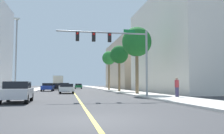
{
  "coord_description": "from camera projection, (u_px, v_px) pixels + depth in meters",
  "views": [
    {
      "loc": [
        -0.93,
        -8.68,
        1.35
      ],
      "look_at": [
        4.42,
        19.73,
        3.38
      ],
      "focal_mm": 37.74,
      "sensor_mm": 36.0,
      "label": 1
    }
  ],
  "objects": [
    {
      "name": "ground",
      "position": [
        72.0,
        90.0,
        49.76
      ],
      "size": [
        192.0,
        192.0,
        0.0
      ],
      "primitive_type": "plane",
      "color": "#38383A"
    },
    {
      "name": "sidewalk_left",
      "position": [
        33.0,
        90.0,
        48.31
      ],
      "size": [
        3.81,
        168.0,
        0.15
      ],
      "primitive_type": "cube",
      "color": "beige",
      "rests_on": "ground"
    },
    {
      "name": "sidewalk_right",
      "position": [
        109.0,
        89.0,
        51.23
      ],
      "size": [
        3.81,
        168.0,
        0.15
      ],
      "primitive_type": "cube",
      "color": "beige",
      "rests_on": "ground"
    },
    {
      "name": "lane_marking_center",
      "position": [
        72.0,
        90.0,
        49.76
      ],
      "size": [
        0.16,
        144.0,
        0.01
      ],
      "primitive_type": "cube",
      "color": "yellow",
      "rests_on": "ground"
    },
    {
      "name": "building_right_near",
      "position": [
        197.0,
        46.0,
        37.32
      ],
      "size": [
        15.38,
        22.77,
        14.61
      ],
      "primitive_type": "cube",
      "color": "silver",
      "rests_on": "ground"
    },
    {
      "name": "building_right_far",
      "position": [
        140.0,
        66.0,
        66.59
      ],
      "size": [
        15.27,
        26.51,
        12.85
      ],
      "primitive_type": "cube",
      "color": "tan",
      "rests_on": "ground"
    },
    {
      "name": "traffic_signal_mast",
      "position": [
        118.0,
        46.0,
        21.95
      ],
      "size": [
        8.55,
        0.36,
        6.31
      ],
      "color": "gray",
      "rests_on": "sidewalk_right"
    },
    {
      "name": "street_lamp",
      "position": [
        16.0,
        52.0,
        25.73
      ],
      "size": [
        0.56,
        0.28,
        8.45
      ],
      "color": "gray",
      "rests_on": "sidewalk_left"
    },
    {
      "name": "palm_near",
      "position": [
        137.0,
        42.0,
        28.59
      ],
      "size": [
        3.59,
        3.59,
        8.07
      ],
      "color": "brown",
      "rests_on": "sidewalk_right"
    },
    {
      "name": "palm_mid",
      "position": [
        119.0,
        55.0,
        37.24
      ],
      "size": [
        2.88,
        2.88,
        7.23
      ],
      "color": "brown",
      "rests_on": "sidewalk_right"
    },
    {
      "name": "palm_far",
      "position": [
        109.0,
        59.0,
        45.98
      ],
      "size": [
        2.65,
        2.65,
        7.53
      ],
      "color": "brown",
      "rests_on": "sidewalk_right"
    },
    {
      "name": "car_silver",
      "position": [
        17.0,
        92.0,
        16.66
      ],
      "size": [
        2.0,
        3.99,
        1.49
      ],
      "rotation": [
        0.0,
        0.0,
        3.18
      ],
      "color": "#BCBCC1",
      "rests_on": "ground"
    },
    {
      "name": "car_white",
      "position": [
        67.0,
        88.0,
        32.24
      ],
      "size": [
        1.96,
        4.24,
        1.32
      ],
      "rotation": [
        0.0,
        0.0,
        0.0
      ],
      "color": "white",
      "rests_on": "ground"
    },
    {
      "name": "car_black",
      "position": [
        57.0,
        86.0,
        49.4
      ],
      "size": [
        1.99,
        4.45,
        1.41
      ],
      "rotation": [
        0.0,
        0.0,
        0.04
      ],
      "color": "black",
      "rests_on": "ground"
    },
    {
      "name": "car_gray",
      "position": [
        65.0,
        87.0,
        40.72
      ],
      "size": [
        1.91,
        4.49,
        1.46
      ],
      "rotation": [
        0.0,
        0.0,
        -0.04
      ],
      "color": "slate",
      "rests_on": "ground"
    },
    {
      "name": "car_blue",
      "position": [
        48.0,
        87.0,
        41.31
      ],
      "size": [
        2.09,
        3.94,
        1.42
      ],
      "rotation": [
        0.0,
        0.0,
        3.1
      ],
      "color": "#1E389E",
      "rests_on": "ground"
    },
    {
      "name": "car_green",
      "position": [
        78.0,
        86.0,
        60.43
      ],
      "size": [
        1.98,
        4.21,
        1.32
      ],
      "rotation": [
        0.0,
        0.0,
        -0.04
      ],
      "color": "#196638",
      "rests_on": "ground"
    },
    {
      "name": "delivery_truck",
      "position": [
        58.0,
        82.0,
        59.92
      ],
      "size": [
        2.61,
        7.38,
        3.25
      ],
      "rotation": [
        0.0,
        0.0,
        0.03
      ],
      "color": "#194799",
      "rests_on": "ground"
    },
    {
      "name": "pedestrian",
      "position": [
        177.0,
        87.0,
        21.35
      ],
      "size": [
        0.38,
        0.38,
        1.75
      ],
      "rotation": [
        0.0,
        0.0,
        5.74
      ],
      "color": "#3F3859",
      "rests_on": "sidewalk_right"
    }
  ]
}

